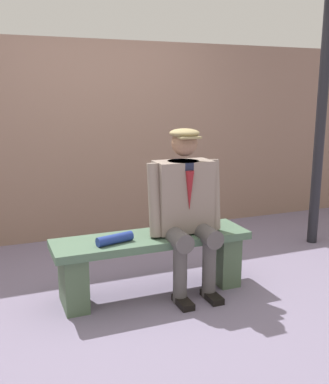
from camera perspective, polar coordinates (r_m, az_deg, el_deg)
The scene contains 6 objects.
ground_plane at distance 3.75m, azimuth -1.56°, elevation -12.77°, with size 30.00×30.00×0.00m, color slate.
bench at distance 3.63m, azimuth -1.59°, elevation -8.19°, with size 1.59×0.44×0.49m.
seated_man at distance 3.55m, azimuth 2.74°, elevation -1.57°, with size 0.63×0.55×1.34m.
rolled_magazine at distance 3.40m, azimuth -6.40°, elevation -6.01°, with size 0.07×0.07×0.29m, color navy.
stadium_wall at distance 5.13m, azimuth -8.59°, elevation 6.63°, with size 12.00×0.24×2.18m, color #8A6B5A.
lamp_post at distance 4.95m, azimuth 19.96°, elevation 15.10°, with size 0.23×0.23×3.12m.
Camera 1 is at (1.17, 3.19, 1.61)m, focal length 41.45 mm.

